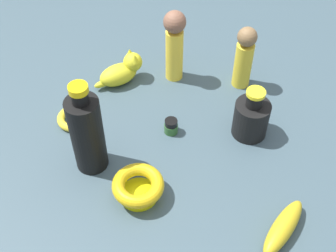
{
  "coord_description": "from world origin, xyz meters",
  "views": [
    {
      "loc": [
        -0.03,
        0.78,
        0.91
      ],
      "look_at": [
        0.0,
        0.0,
        0.05
      ],
      "focal_mm": 48.26,
      "sensor_mm": 36.0,
      "label": 1
    }
  ],
  "objects": [
    {
      "name": "bottle_short",
      "position": [
        -0.21,
        -0.03,
        0.06
      ],
      "size": [
        0.09,
        0.09,
        0.15
      ],
      "color": "black",
      "rests_on": "ground"
    },
    {
      "name": "person_figure_child",
      "position": [
        -0.01,
        -0.25,
        0.12
      ],
      "size": [
        0.06,
        0.06,
        0.23
      ],
      "color": "yellow",
      "rests_on": "ground"
    },
    {
      "name": "bottle_tall",
      "position": [
        0.19,
        0.09,
        0.11
      ],
      "size": [
        0.08,
        0.08,
        0.26
      ],
      "color": "black",
      "rests_on": "ground"
    },
    {
      "name": "ground",
      "position": [
        0.0,
        0.0,
        0.0
      ],
      "size": [
        2.0,
        2.0,
        0.0
      ],
      "primitive_type": "plane",
      "color": "#384C56"
    },
    {
      "name": "cat_figurine",
      "position": [
        0.14,
        -0.22,
        0.04
      ],
      "size": [
        0.14,
        0.12,
        0.09
      ],
      "color": "gold",
      "rests_on": "ground"
    },
    {
      "name": "bowl",
      "position": [
        0.06,
        0.18,
        0.04
      ],
      "size": [
        0.12,
        0.12,
        0.06
      ],
      "color": "#D3D00C",
      "rests_on": "ground"
    },
    {
      "name": "person_figure_adult",
      "position": [
        -0.21,
        -0.23,
        0.1
      ],
      "size": [
        0.07,
        0.07,
        0.2
      ],
      "color": "yellow",
      "rests_on": "ground"
    },
    {
      "name": "nail_polish_jar",
      "position": [
        -0.01,
        -0.03,
        0.02
      ],
      "size": [
        0.04,
        0.04,
        0.04
      ],
      "color": "#2E5F2A",
      "rests_on": "ground"
    },
    {
      "name": "bangle",
      "position": [
        0.26,
        -0.06,
        0.01
      ],
      "size": [
        0.1,
        0.1,
        0.02
      ],
      "primitive_type": "torus",
      "color": "gold",
      "rests_on": "ground"
    },
    {
      "name": "banana",
      "position": [
        -0.26,
        0.27,
        0.02
      ],
      "size": [
        0.13,
        0.16,
        0.05
      ],
      "primitive_type": "ellipsoid",
      "rotation": [
        0.0,
        0.0,
        4.12
      ],
      "color": "gold",
      "rests_on": "ground"
    }
  ]
}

